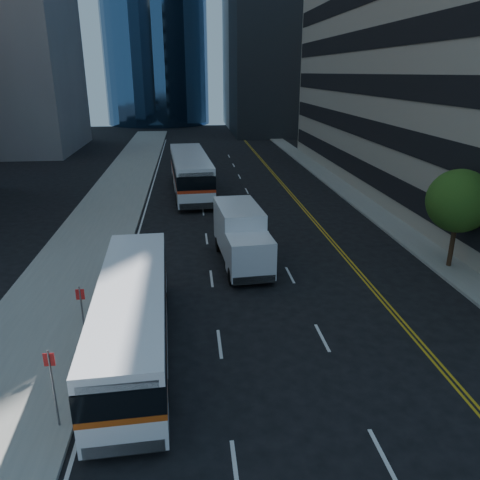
{
  "coord_description": "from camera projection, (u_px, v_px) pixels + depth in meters",
  "views": [
    {
      "loc": [
        -4.4,
        -13.38,
        9.73
      ],
      "look_at": [
        -2.31,
        5.79,
        2.8
      ],
      "focal_mm": 35.0,
      "sensor_mm": 36.0,
      "label": 1
    }
  ],
  "objects": [
    {
      "name": "bus_front",
      "position": [
        133.0,
        315.0,
        16.77
      ],
      "size": [
        2.83,
        10.84,
        2.77
      ],
      "rotation": [
        0.0,
        0.0,
        0.05
      ],
      "color": "white",
      "rests_on": "ground"
    },
    {
      "name": "bus_rear",
      "position": [
        190.0,
        172.0,
        39.32
      ],
      "size": [
        3.61,
        12.96,
        3.3
      ],
      "rotation": [
        0.0,
        0.0,
        0.06
      ],
      "color": "white",
      "rests_on": "ground"
    },
    {
      "name": "box_truck",
      "position": [
        242.0,
        236.0,
        24.67
      ],
      "size": [
        2.63,
        6.44,
        3.01
      ],
      "rotation": [
        0.0,
        0.0,
        0.08
      ],
      "color": "silver",
      "rests_on": "ground"
    },
    {
      "name": "sidewalk_east",
      "position": [
        345.0,
        190.0,
        40.54
      ],
      "size": [
        2.0,
        90.0,
        0.15
      ],
      "primitive_type": "cube",
      "color": "gray",
      "rests_on": "ground"
    },
    {
      "name": "street_tree",
      "position": [
        459.0,
        201.0,
        23.43
      ],
      "size": [
        3.2,
        3.2,
        5.1
      ],
      "color": "#332114",
      "rests_on": "sidewalk_east"
    },
    {
      "name": "ground",
      "position": [
        324.0,
        369.0,
        16.26
      ],
      "size": [
        160.0,
        160.0,
        0.0
      ],
      "primitive_type": "plane",
      "color": "black",
      "rests_on": "ground"
    },
    {
      "name": "sidewalk_west",
      "position": [
        116.0,
        196.0,
        38.55
      ],
      "size": [
        5.0,
        90.0,
        0.15
      ],
      "primitive_type": "cube",
      "color": "gray",
      "rests_on": "ground"
    }
  ]
}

